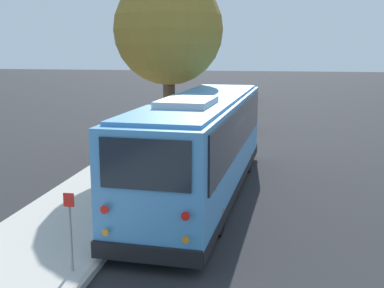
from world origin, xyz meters
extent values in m
plane|color=#28282B|center=(0.00, 0.00, 0.00)|extent=(160.00, 160.00, 0.00)
cube|color=beige|center=(0.00, 3.22, 0.07)|extent=(80.00, 3.23, 0.15)
cube|color=#AAA69D|center=(0.00, 1.54, 0.07)|extent=(80.00, 0.14, 0.15)
cube|color=#4C93D1|center=(0.21, 0.10, 1.63)|extent=(11.08, 3.02, 2.73)
cube|color=black|center=(0.21, 0.10, 0.41)|extent=(11.14, 3.07, 0.28)
cube|color=black|center=(0.21, 0.10, 2.23)|extent=(10.19, 3.05, 1.30)
cube|color=black|center=(5.70, -0.23, 2.23)|extent=(0.16, 2.06, 1.36)
cube|color=black|center=(-5.29, 0.44, 2.33)|extent=(0.15, 1.89, 1.04)
cube|color=black|center=(5.70, -0.23, 2.86)|extent=(0.14, 1.69, 0.22)
cube|color=#4C93D1|center=(0.21, 0.10, 3.04)|extent=(10.39, 2.76, 0.10)
cube|color=silver|center=(-1.74, 0.22, 3.16)|extent=(2.09, 1.45, 0.20)
cube|color=black|center=(5.73, -0.23, 0.45)|extent=(0.25, 2.37, 0.36)
cube|color=black|center=(-5.31, 0.44, 0.45)|extent=(0.25, 2.37, 0.36)
cylinder|color=red|center=(-5.32, 1.29, 1.36)|extent=(0.04, 0.18, 0.18)
cylinder|color=orange|center=(-5.32, 1.29, 0.87)|extent=(0.04, 0.14, 0.14)
cylinder|color=red|center=(-5.42, -0.40, 1.36)|extent=(0.04, 0.18, 0.18)
cylinder|color=orange|center=(-5.42, -0.40, 0.87)|extent=(0.04, 0.14, 0.14)
cube|color=white|center=(5.83, 0.55, 0.62)|extent=(0.06, 0.32, 0.18)
cube|color=white|center=(5.74, -1.02, 0.62)|extent=(0.06, 0.32, 0.18)
cube|color=black|center=(5.42, 1.12, 2.49)|extent=(0.07, 0.10, 0.24)
cylinder|color=black|center=(3.51, 0.92, 0.49)|extent=(1.00, 0.36, 0.98)
cylinder|color=slate|center=(3.51, 0.92, 0.49)|extent=(0.46, 0.35, 0.44)
cylinder|color=black|center=(3.38, -1.11, 0.49)|extent=(1.00, 0.36, 0.98)
cylinder|color=slate|center=(3.38, -1.11, 0.49)|extent=(0.46, 0.35, 0.44)
cylinder|color=black|center=(-2.80, 1.31, 0.49)|extent=(1.00, 0.36, 0.98)
cylinder|color=slate|center=(-2.80, 1.31, 0.49)|extent=(0.46, 0.35, 0.44)
cylinder|color=black|center=(-2.92, -0.72, 0.49)|extent=(1.00, 0.36, 0.98)
cylinder|color=slate|center=(-2.92, -0.72, 0.49)|extent=(0.46, 0.35, 0.44)
cube|color=#19234C|center=(12.72, 0.33, 0.48)|extent=(4.12, 1.77, 0.63)
cube|color=black|center=(12.61, 0.32, 1.03)|extent=(1.97, 1.48, 0.48)
cube|color=#19234C|center=(12.61, 0.32, 1.27)|extent=(1.89, 1.44, 0.05)
cube|color=black|center=(14.78, 0.39, 0.26)|extent=(0.13, 1.60, 0.20)
cube|color=black|center=(10.66, 0.26, 0.26)|extent=(0.13, 1.60, 0.20)
cylinder|color=black|center=(13.98, 1.11, 0.32)|extent=(0.65, 0.22, 0.64)
cylinder|color=slate|center=(13.98, 1.11, 0.32)|extent=(0.30, 0.23, 0.29)
cylinder|color=black|center=(14.03, -0.38, 0.32)|extent=(0.65, 0.22, 0.64)
cylinder|color=slate|center=(14.03, -0.38, 0.32)|extent=(0.30, 0.23, 0.29)
cylinder|color=black|center=(11.41, 1.03, 0.32)|extent=(0.65, 0.22, 0.64)
cylinder|color=slate|center=(11.41, 1.03, 0.32)|extent=(0.30, 0.23, 0.29)
cylinder|color=black|center=(11.46, -0.46, 0.32)|extent=(0.65, 0.22, 0.64)
cylinder|color=slate|center=(11.46, -0.46, 0.32)|extent=(0.30, 0.23, 0.29)
cube|color=tan|center=(19.84, 0.52, 0.50)|extent=(4.20, 1.85, 0.66)
cube|color=black|center=(19.74, 0.53, 1.07)|extent=(2.02, 1.53, 0.48)
cube|color=tan|center=(19.74, 0.53, 1.31)|extent=(1.94, 1.49, 0.05)
cube|color=black|center=(21.93, 0.44, 0.27)|extent=(0.15, 1.63, 0.20)
cube|color=black|center=(17.76, 0.61, 0.27)|extent=(0.15, 1.63, 0.20)
cylinder|color=black|center=(21.18, 1.23, 0.34)|extent=(0.69, 0.23, 0.68)
cylinder|color=slate|center=(21.18, 1.23, 0.34)|extent=(0.31, 0.23, 0.31)
cylinder|color=black|center=(21.12, -0.29, 0.34)|extent=(0.69, 0.23, 0.68)
cylinder|color=slate|center=(21.12, -0.29, 0.34)|extent=(0.31, 0.23, 0.31)
cylinder|color=black|center=(18.57, 1.34, 0.34)|extent=(0.69, 0.23, 0.68)
cylinder|color=slate|center=(18.57, 1.34, 0.34)|extent=(0.31, 0.23, 0.31)
cylinder|color=black|center=(18.51, -0.18, 0.34)|extent=(0.69, 0.23, 0.68)
cylinder|color=slate|center=(18.51, -0.18, 0.34)|extent=(0.31, 0.23, 0.31)
cube|color=navy|center=(27.12, 0.50, 0.46)|extent=(4.22, 1.68, 0.62)
cube|color=black|center=(27.01, 0.50, 1.01)|extent=(2.00, 1.44, 0.48)
cube|color=navy|center=(27.01, 0.50, 1.25)|extent=(1.92, 1.41, 0.05)
cube|color=black|center=(29.24, 0.50, 0.26)|extent=(0.09, 1.61, 0.20)
cube|color=black|center=(24.99, 0.49, 0.26)|extent=(0.09, 1.61, 0.20)
cylinder|color=black|center=(28.44, 1.26, 0.31)|extent=(0.62, 0.20, 0.62)
cylinder|color=slate|center=(28.44, 1.26, 0.31)|extent=(0.28, 0.22, 0.28)
cylinder|color=black|center=(28.45, -0.26, 0.31)|extent=(0.62, 0.20, 0.62)
cylinder|color=slate|center=(28.45, -0.26, 0.31)|extent=(0.28, 0.22, 0.28)
cylinder|color=black|center=(25.78, 1.25, 0.31)|extent=(0.62, 0.20, 0.62)
cylinder|color=slate|center=(25.78, 1.25, 0.31)|extent=(0.28, 0.22, 0.28)
cylinder|color=black|center=(25.79, -0.27, 0.31)|extent=(0.62, 0.20, 0.62)
cylinder|color=slate|center=(25.79, -0.27, 0.31)|extent=(0.28, 0.22, 0.28)
cylinder|color=brown|center=(5.19, 2.22, 1.94)|extent=(0.49, 0.49, 3.57)
sphere|color=olive|center=(5.19, 2.22, 5.27)|extent=(4.40, 4.40, 4.40)
cylinder|color=gray|center=(-5.66, 1.90, 0.83)|extent=(0.06, 0.06, 1.36)
cube|color=red|center=(-5.66, 1.90, 1.65)|extent=(0.02, 0.22, 0.28)
cylinder|color=gray|center=(-3.54, 1.90, 0.79)|extent=(0.06, 0.06, 1.28)
camera|label=1|loc=(-14.18, -2.00, 4.60)|focal=45.00mm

